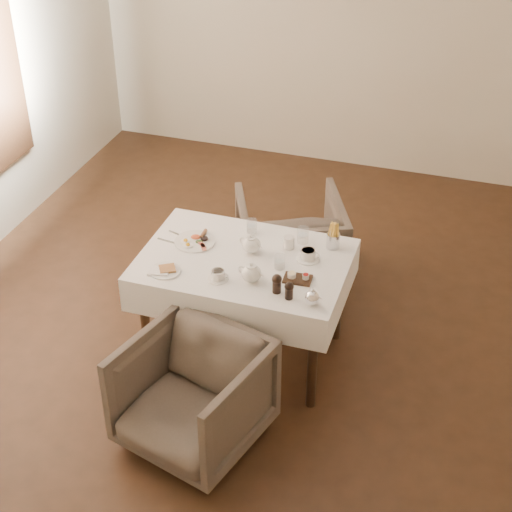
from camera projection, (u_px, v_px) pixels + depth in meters
The scene contains 20 objects.
table at pixel (244, 274), 4.88m from camera, with size 1.28×0.88×0.75m.
armchair_near at pixel (193, 395), 4.42m from camera, with size 0.72×0.74×0.67m, color #4F443A.
armchair_far at pixel (290, 242), 5.73m from camera, with size 0.74×0.76×0.69m, color #4F443A.
breakfast_plate at pixel (195, 241), 4.97m from camera, with size 0.26×0.26×0.03m.
side_plate at pixel (164, 271), 4.70m from camera, with size 0.20×0.19×0.02m.
teapot_centre at pixel (251, 244), 4.84m from camera, with size 0.16×0.12×0.13m, color white, non-canonical shape.
teapot_front at pixel (251, 272), 4.58m from camera, with size 0.16×0.13×0.13m, color white, non-canonical shape.
creamer at pixel (289, 242), 4.90m from camera, with size 0.07×0.07×0.08m, color white.
teacup_near at pixel (218, 275), 4.62m from camera, with size 0.13×0.13×0.06m.
teacup_far at pixel (308, 255), 4.79m from camera, with size 0.14×0.14×0.07m.
glass_left at pixel (252, 226), 5.05m from camera, with size 0.07×0.07×0.09m, color silver.
glass_mid at pixel (280, 262), 4.71m from camera, with size 0.06×0.06×0.09m, color silver.
glass_right at pixel (303, 235), 4.95m from camera, with size 0.07×0.07×0.10m, color silver.
condiment_board at pixel (297, 278), 4.63m from camera, with size 0.17×0.12×0.04m.
pepper_mill_left at pixel (277, 283), 4.50m from camera, with size 0.06×0.06×0.12m, color black, non-canonical shape.
pepper_mill_right at pixel (289, 290), 4.45m from camera, with size 0.05×0.05×0.11m, color black, non-canonical shape.
silver_pot at pixel (312, 297), 4.41m from camera, with size 0.10×0.08×0.11m, color white, non-canonical shape.
fries_cup at pixel (333, 237), 4.88m from camera, with size 0.08×0.08×0.18m.
cutlery_fork at pixel (180, 235), 5.04m from camera, with size 0.01×0.18×0.00m, color silver.
cutlery_knife at pixel (172, 242), 4.97m from camera, with size 0.02×0.21×0.00m, color silver.
Camera 1 is at (1.38, -4.20, 3.46)m, focal length 55.00 mm.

